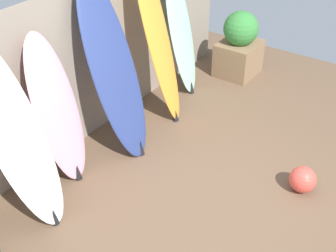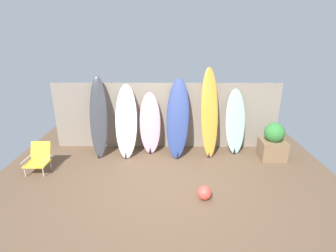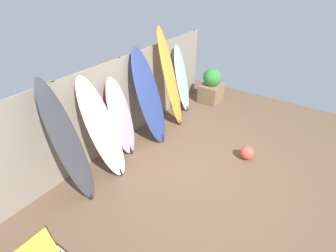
{
  "view_description": "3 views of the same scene",
  "coord_description": "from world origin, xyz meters",
  "px_view_note": "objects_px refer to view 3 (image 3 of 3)",
  "views": [
    {
      "loc": [
        -3.0,
        -1.45,
        3.24
      ],
      "look_at": [
        -0.06,
        0.6,
        0.83
      ],
      "focal_mm": 50.0,
      "sensor_mm": 36.0,
      "label": 1
    },
    {
      "loc": [
        0.1,
        -4.81,
        3.03
      ],
      "look_at": [
        0.05,
        0.88,
        1.0
      ],
      "focal_mm": 28.0,
      "sensor_mm": 36.0,
      "label": 2
    },
    {
      "loc": [
        -3.52,
        -1.54,
        3.32
      ],
      "look_at": [
        -0.16,
        0.76,
        0.79
      ],
      "focal_mm": 28.0,
      "sensor_mm": 36.0,
      "label": 3
    }
  ],
  "objects_px": {
    "surfboard_pink_2": "(121,118)",
    "planter_box": "(212,86)",
    "surfboard_white_1": "(102,129)",
    "beach_ball": "(247,153)",
    "surfboard_seafoam_5": "(182,80)",
    "surfboard_charcoal_0": "(67,144)",
    "surfboard_orange_4": "(170,79)",
    "surfboard_navy_3": "(149,97)"
  },
  "relations": [
    {
      "from": "surfboard_orange_4",
      "to": "surfboard_seafoam_5",
      "type": "height_order",
      "value": "surfboard_orange_4"
    },
    {
      "from": "surfboard_charcoal_0",
      "to": "surfboard_navy_3",
      "type": "distance_m",
      "value": 2.02
    },
    {
      "from": "planter_box",
      "to": "surfboard_pink_2",
      "type": "bearing_deg",
      "value": 172.32
    },
    {
      "from": "surfboard_pink_2",
      "to": "surfboard_charcoal_0",
      "type": "bearing_deg",
      "value": -173.76
    },
    {
      "from": "surfboard_white_1",
      "to": "surfboard_seafoam_5",
      "type": "relative_size",
      "value": 1.07
    },
    {
      "from": "surfboard_charcoal_0",
      "to": "surfboard_seafoam_5",
      "type": "height_order",
      "value": "surfboard_charcoal_0"
    },
    {
      "from": "surfboard_pink_2",
      "to": "planter_box",
      "type": "relative_size",
      "value": 1.67
    },
    {
      "from": "surfboard_charcoal_0",
      "to": "surfboard_pink_2",
      "type": "height_order",
      "value": "surfboard_charcoal_0"
    },
    {
      "from": "surfboard_white_1",
      "to": "beach_ball",
      "type": "distance_m",
      "value": 2.82
    },
    {
      "from": "surfboard_navy_3",
      "to": "surfboard_seafoam_5",
      "type": "relative_size",
      "value": 1.16
    },
    {
      "from": "surfboard_white_1",
      "to": "surfboard_seafoam_5",
      "type": "distance_m",
      "value": 2.84
    },
    {
      "from": "planter_box",
      "to": "beach_ball",
      "type": "xyz_separation_m",
      "value": [
        -1.93,
        -1.76,
        -0.31
      ]
    },
    {
      "from": "surfboard_navy_3",
      "to": "surfboard_charcoal_0",
      "type": "bearing_deg",
      "value": -179.83
    },
    {
      "from": "surfboard_navy_3",
      "to": "planter_box",
      "type": "bearing_deg",
      "value": -6.75
    },
    {
      "from": "surfboard_pink_2",
      "to": "planter_box",
      "type": "height_order",
      "value": "surfboard_pink_2"
    },
    {
      "from": "surfboard_navy_3",
      "to": "surfboard_orange_4",
      "type": "relative_size",
      "value": 0.88
    },
    {
      "from": "surfboard_charcoal_0",
      "to": "surfboard_navy_3",
      "type": "height_order",
      "value": "surfboard_charcoal_0"
    },
    {
      "from": "surfboard_seafoam_5",
      "to": "surfboard_pink_2",
      "type": "bearing_deg",
      "value": -179.85
    },
    {
      "from": "surfboard_charcoal_0",
      "to": "surfboard_pink_2",
      "type": "bearing_deg",
      "value": 6.24
    },
    {
      "from": "surfboard_navy_3",
      "to": "beach_ball",
      "type": "distance_m",
      "value": 2.26
    },
    {
      "from": "surfboard_pink_2",
      "to": "surfboard_navy_3",
      "type": "relative_size",
      "value": 0.81
    },
    {
      "from": "surfboard_pink_2",
      "to": "surfboard_orange_4",
      "type": "xyz_separation_m",
      "value": [
        1.53,
        -0.11,
        0.32
      ]
    },
    {
      "from": "surfboard_pink_2",
      "to": "surfboard_seafoam_5",
      "type": "xyz_separation_m",
      "value": [
        2.23,
        0.01,
        0.04
      ]
    },
    {
      "from": "surfboard_white_1",
      "to": "surfboard_charcoal_0",
      "type": "bearing_deg",
      "value": -179.45
    },
    {
      "from": "planter_box",
      "to": "surfboard_charcoal_0",
      "type": "bearing_deg",
      "value": 176.4
    },
    {
      "from": "planter_box",
      "to": "beach_ball",
      "type": "distance_m",
      "value": 2.63
    },
    {
      "from": "surfboard_navy_3",
      "to": "surfboard_pink_2",
      "type": "bearing_deg",
      "value": 169.28
    },
    {
      "from": "surfboard_charcoal_0",
      "to": "surfboard_white_1",
      "type": "distance_m",
      "value": 0.71
    },
    {
      "from": "surfboard_navy_3",
      "to": "beach_ball",
      "type": "height_order",
      "value": "surfboard_navy_3"
    },
    {
      "from": "surfboard_seafoam_5",
      "to": "beach_ball",
      "type": "distance_m",
      "value": 2.52
    },
    {
      "from": "surfboard_navy_3",
      "to": "surfboard_orange_4",
      "type": "distance_m",
      "value": 0.82
    },
    {
      "from": "beach_ball",
      "to": "surfboard_pink_2",
      "type": "bearing_deg",
      "value": 118.53
    },
    {
      "from": "surfboard_charcoal_0",
      "to": "planter_box",
      "type": "xyz_separation_m",
      "value": [
        4.41,
        -0.28,
        -0.55
      ]
    },
    {
      "from": "surfboard_white_1",
      "to": "planter_box",
      "type": "distance_m",
      "value": 3.75
    },
    {
      "from": "surfboard_charcoal_0",
      "to": "surfboard_pink_2",
      "type": "relative_size",
      "value": 1.27
    },
    {
      "from": "surfboard_pink_2",
      "to": "surfboard_orange_4",
      "type": "distance_m",
      "value": 1.56
    },
    {
      "from": "surfboard_charcoal_0",
      "to": "surfboard_seafoam_5",
      "type": "relative_size",
      "value": 1.2
    },
    {
      "from": "surfboard_navy_3",
      "to": "surfboard_seafoam_5",
      "type": "distance_m",
      "value": 1.53
    },
    {
      "from": "surfboard_white_1",
      "to": "planter_box",
      "type": "xyz_separation_m",
      "value": [
        3.71,
        -0.28,
        -0.44
      ]
    },
    {
      "from": "surfboard_white_1",
      "to": "surfboard_navy_3",
      "type": "distance_m",
      "value": 1.32
    },
    {
      "from": "surfboard_orange_4",
      "to": "planter_box",
      "type": "bearing_deg",
      "value": -10.89
    },
    {
      "from": "surfboard_charcoal_0",
      "to": "surfboard_orange_4",
      "type": "xyz_separation_m",
      "value": [
        2.83,
        0.03,
        0.11
      ]
    }
  ]
}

